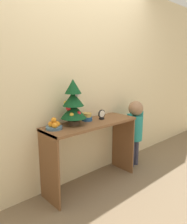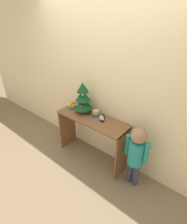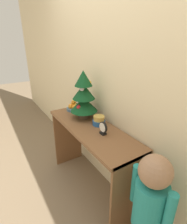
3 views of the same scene
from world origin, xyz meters
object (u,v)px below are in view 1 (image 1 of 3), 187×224
Objects in this scene: fruit_bowl at (54,126)px; child_figure at (135,126)px; mini_tree at (73,103)px; singing_bowl at (87,117)px; desk_clock at (102,115)px.

child_figure is (1.28, -0.09, -0.22)m from fruit_bowl.
child_figure is (1.02, -0.09, -0.43)m from mini_tree.
fruit_bowl is (-0.25, 0.00, -0.21)m from mini_tree.
singing_bowl is 1.05× the size of desk_clock.
mini_tree is 0.53× the size of child_figure.
singing_bowl is (0.23, 0.04, -0.20)m from mini_tree.
fruit_bowl is 0.18× the size of child_figure.
fruit_bowl is 0.49m from singing_bowl.
fruit_bowl is at bearing 176.15° from child_figure.
mini_tree is 0.45m from desk_clock.
mini_tree reaches higher than desk_clock.
desk_clock is (0.18, -0.07, 0.02)m from singing_bowl.
singing_bowl is 0.13× the size of child_figure.
mini_tree is 2.95× the size of fruit_bowl.
mini_tree is 1.12m from child_figure.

